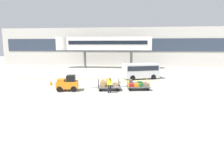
% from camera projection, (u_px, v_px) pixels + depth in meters
% --- Properties ---
extents(ground_plane, '(120.00, 120.00, 0.00)m').
position_uv_depth(ground_plane, '(109.00, 92.00, 18.62)').
color(ground_plane, '#9E9B91').
extents(apron_lead_line, '(18.37, 0.51, 0.01)m').
position_uv_depth(apron_lead_line, '(89.00, 80.00, 25.47)').
color(apron_lead_line, yellow).
rests_on(apron_lead_line, ground_plane).
extents(terminal_building, '(57.40, 2.51, 8.59)m').
position_uv_depth(terminal_building, '(123.00, 47.00, 43.55)').
color(terminal_building, '#BCB7AD').
rests_on(terminal_building, ground_plane).
extents(jet_bridge, '(19.25, 3.00, 6.26)m').
position_uv_depth(jet_bridge, '(99.00, 44.00, 38.05)').
color(jet_bridge, silver).
rests_on(jet_bridge, ground_plane).
extents(baggage_tug, '(2.26, 1.53, 1.58)m').
position_uv_depth(baggage_tug, '(68.00, 83.00, 19.10)').
color(baggage_tug, orange).
rests_on(baggage_tug, ground_plane).
extents(baggage_cart_lead, '(3.08, 1.77, 1.19)m').
position_uv_depth(baggage_cart_lead, '(108.00, 84.00, 19.44)').
color(baggage_cart_lead, '#4C4C4F').
rests_on(baggage_cart_lead, ground_plane).
extents(baggage_cart_middle, '(3.08, 1.77, 1.10)m').
position_uv_depth(baggage_cart_middle, '(138.00, 85.00, 19.55)').
color(baggage_cart_middle, '#4C4C4F').
rests_on(baggage_cart_middle, ground_plane).
extents(baggage_handler, '(0.45, 0.47, 1.56)m').
position_uv_depth(baggage_handler, '(110.00, 84.00, 18.12)').
color(baggage_handler, black).
rests_on(baggage_handler, ground_plane).
extents(shuttle_van, '(5.16, 3.44, 2.10)m').
position_uv_depth(shuttle_van, '(141.00, 70.00, 26.06)').
color(shuttle_van, silver).
rests_on(shuttle_van, ground_plane).
extents(safety_cone_near, '(0.36, 0.36, 0.55)m').
position_uv_depth(safety_cone_near, '(51.00, 83.00, 21.97)').
color(safety_cone_near, orange).
rests_on(safety_cone_near, ground_plane).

